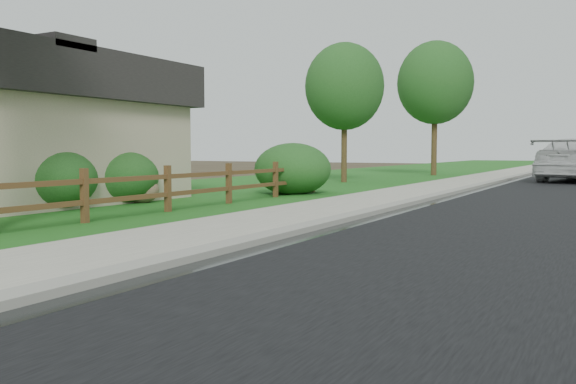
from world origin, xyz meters
The scene contains 12 objects.
curb centered at (0.40, 35.00, 0.06)m, with size 0.40×90.00×0.12m, color gray.
wet_gutter centered at (0.75, 35.00, 0.02)m, with size 0.50×90.00×0.00m, color black.
sidewalk centered at (-0.90, 35.00, 0.05)m, with size 2.20×90.00×0.10m, color gray.
grass_strip centered at (-2.80, 35.00, 0.03)m, with size 1.60×90.00×0.06m, color #1E5618.
lawn_near centered at (-8.00, 35.00, 0.02)m, with size 9.00×90.00×0.04m, color #1E5618.
ranch_fence centered at (-3.60, 6.40, 0.62)m, with size 0.12×16.92×1.10m.
boulder centered at (-6.00, 9.29, 0.38)m, with size 1.14×0.85×0.76m, color brown.
shrub_b centered at (-6.41, 8.98, 0.72)m, with size 2.06×2.06×1.45m, color #1C4719.
shrub_c centered at (-6.50, 6.89, 0.75)m, with size 2.07×2.07×1.49m, color #1C4719.
shrub_d centered at (-3.90, 14.00, 0.83)m, with size 2.44×2.44×1.67m, color #1C4719.
tree_near_left centered at (-5.32, 21.23, 4.14)m, with size 3.40×3.40×6.02m.
tree_mid_left centered at (-3.90, 30.21, 5.08)m, with size 4.11×4.11×7.35m.
Camera 1 is at (5.37, -2.98, 1.45)m, focal length 38.00 mm.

